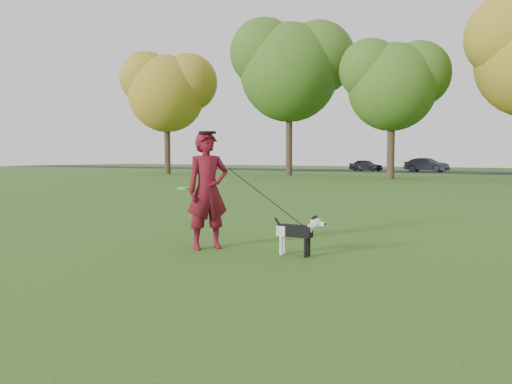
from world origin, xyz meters
The scene contains 8 objects.
ground centered at (0.00, 0.00, 0.00)m, with size 120.00×120.00×0.00m, color #285116.
road centered at (0.00, 40.00, 0.01)m, with size 120.00×7.00×0.02m, color black.
man centered at (-0.49, -0.25, 0.96)m, with size 0.70×0.46×1.93m, color maroon.
dog centered at (1.07, -0.07, 0.40)m, with size 0.86×0.17×0.66m.
car_left centered at (-10.02, 40.00, 0.57)m, with size 1.29×3.20×1.09m, color black.
car_mid centered at (-4.40, 40.00, 0.65)m, with size 1.32×3.80×1.25m, color black.
man_held_items centered at (0.56, -0.19, 0.90)m, with size 2.16×0.45×1.50m.
tree_row centered at (-1.43, 26.07, 7.41)m, with size 51.74×8.86×12.01m.
Camera 1 is at (4.20, -6.99, 1.55)m, focal length 35.00 mm.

